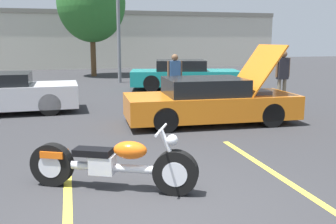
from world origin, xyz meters
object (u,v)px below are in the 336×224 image
object	(u,v)px
show_car_hood_open	(211,101)
parked_car_right_row	(184,75)
spectator_near_motorcycle	(283,73)
parked_car_mid_row	(2,94)
spectator_by_show_car	(175,75)
light_pole	(120,10)
tree_background	(91,3)
motorcycle	(112,164)

from	to	relation	value
show_car_hood_open	parked_car_right_row	size ratio (longest dim) A/B	0.89
spectator_near_motorcycle	parked_car_mid_row	bearing A→B (deg)	173.87
parked_car_mid_row	spectator_by_show_car	bearing A→B (deg)	0.54
parked_car_mid_row	spectator_by_show_car	xyz separation A→B (m)	(5.41, 0.13, 0.43)
light_pole	tree_background	world-z (taller)	tree_background
parked_car_right_row	spectator_by_show_car	xyz separation A→B (m)	(-1.53, -3.92, 0.40)
tree_background	motorcycle	world-z (taller)	tree_background
motorcycle	parked_car_mid_row	bearing A→B (deg)	135.86
tree_background	spectator_by_show_car	world-z (taller)	tree_background
tree_background	motorcycle	xyz separation A→B (m)	(-0.91, -18.07, -3.95)
spectator_by_show_car	light_pole	bearing A→B (deg)	96.52
parked_car_right_row	tree_background	bearing A→B (deg)	129.05
tree_background	spectator_near_motorcycle	xyz separation A→B (m)	(5.41, -12.27, -3.23)
parked_car_right_row	spectator_near_motorcycle	size ratio (longest dim) A/B	2.76
light_pole	motorcycle	distance (m)	14.66
light_pole	spectator_near_motorcycle	xyz separation A→B (m)	(4.25, -8.34, -2.55)
show_car_hood_open	spectator_by_show_car	distance (m)	3.04
light_pole	parked_car_mid_row	distance (m)	9.22
light_pole	show_car_hood_open	size ratio (longest dim) A/B	1.45
spectator_by_show_car	tree_background	bearing A→B (deg)	100.08
parked_car_mid_row	tree_background	bearing A→B (deg)	72.27
spectator_by_show_car	parked_car_mid_row	bearing A→B (deg)	-178.58
parked_car_mid_row	parked_car_right_row	size ratio (longest dim) A/B	0.85
show_car_hood_open	spectator_near_motorcycle	size ratio (longest dim) A/B	2.45
parked_car_mid_row	motorcycle	bearing A→B (deg)	-70.45
parked_car_mid_row	spectator_near_motorcycle	world-z (taller)	spectator_near_motorcycle
show_car_hood_open	parked_car_right_row	world-z (taller)	show_car_hood_open
light_pole	parked_car_right_row	xyz separation A→B (m)	(2.36, -3.34, -3.03)
light_pole	spectator_by_show_car	xyz separation A→B (m)	(0.83, -7.26, -2.63)
light_pole	motorcycle	size ratio (longest dim) A/B	2.78
motorcycle	parked_car_right_row	distance (m)	11.68
show_car_hood_open	spectator_near_motorcycle	bearing A→B (deg)	33.00
light_pole	motorcycle	bearing A→B (deg)	-98.32
light_pole	show_car_hood_open	world-z (taller)	light_pole
show_car_hood_open	tree_background	bearing A→B (deg)	101.07
motorcycle	parked_car_right_row	xyz separation A→B (m)	(4.43, 10.81, 0.23)
spectator_near_motorcycle	spectator_by_show_car	distance (m)	3.59
light_pole	tree_background	bearing A→B (deg)	106.43
light_pole	spectator_by_show_car	size ratio (longest dim) A/B	3.82
parked_car_right_row	motorcycle	bearing A→B (deg)	-99.10
motorcycle	show_car_hood_open	bearing A→B (deg)	77.26
parked_car_right_row	spectator_near_motorcycle	xyz separation A→B (m)	(1.89, -5.01, 0.48)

